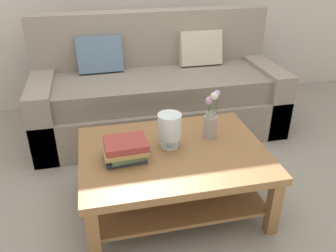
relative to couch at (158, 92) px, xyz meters
name	(u,v)px	position (x,y,z in m)	size (l,w,h in m)	color
ground_plane	(171,178)	(-0.07, -0.86, -0.36)	(10.00, 10.00, 0.00)	gray
couch	(158,92)	(0.00, 0.00, 0.00)	(2.23, 0.90, 1.06)	gray
coffee_table	(173,166)	(-0.13, -1.15, -0.04)	(1.19, 0.88, 0.44)	olive
book_stack_main	(126,150)	(-0.43, -1.18, 0.14)	(0.27, 0.22, 0.12)	#2D333D
glass_hurricane_vase	(170,127)	(-0.14, -1.10, 0.21)	(0.15, 0.15, 0.23)	silver
flower_pitcher	(211,119)	(0.16, -1.03, 0.21)	(0.10, 0.10, 0.34)	#9E998E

